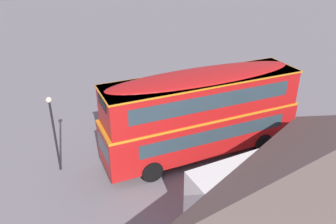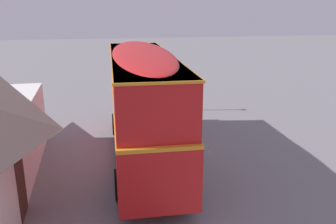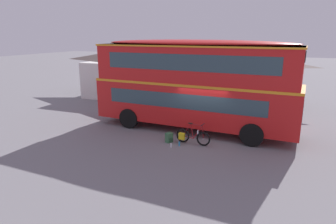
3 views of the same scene
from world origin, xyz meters
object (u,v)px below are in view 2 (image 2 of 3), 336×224
water_bottle_blue_sports (199,150)px  street_lamp (157,71)px  touring_bicycle (187,142)px  backpack_on_ground (197,152)px  double_decker_bus (143,100)px  water_bottle_clear_plastic (208,151)px

water_bottle_blue_sports → street_lamp: size_ratio=0.06×
touring_bicycle → backpack_on_ground: (-1.07, -0.21, -0.11)m
double_decker_bus → backpack_on_ground: double_decker_bus is taller
water_bottle_blue_sports → water_bottle_clear_plastic: water_bottle_blue_sports is taller
backpack_on_ground → water_bottle_clear_plastic: (0.36, -0.61, -0.15)m
street_lamp → backpack_on_ground: bearing=-175.4°
double_decker_bus → water_bottle_clear_plastic: double_decker_bus is taller
touring_bicycle → water_bottle_blue_sports: (-0.43, -0.46, -0.26)m
water_bottle_clear_plastic → backpack_on_ground: bearing=120.5°
touring_bicycle → water_bottle_clear_plastic: bearing=-130.5°
water_bottle_blue_sports → water_bottle_clear_plastic: bearing=-126.8°
touring_bicycle → water_bottle_blue_sports: 0.69m
backpack_on_ground → street_lamp: street_lamp is taller
water_bottle_blue_sports → touring_bicycle: bearing=46.9°
water_bottle_clear_plastic → street_lamp: 7.88m
double_decker_bus → backpack_on_ground: size_ratio=20.96×
double_decker_bus → touring_bicycle: size_ratio=6.22×
double_decker_bus → touring_bicycle: double_decker_bus is taller
double_decker_bus → water_bottle_blue_sports: size_ratio=43.60×
double_decker_bus → water_bottle_clear_plastic: (-0.04, -2.95, -2.53)m
water_bottle_clear_plastic → double_decker_bus: bearing=89.2°
double_decker_bus → street_lamp: bearing=-13.2°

